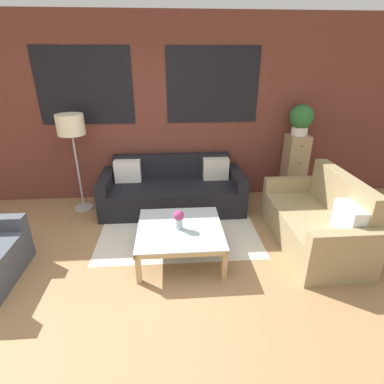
# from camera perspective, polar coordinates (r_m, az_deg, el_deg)

# --- Properties ---
(ground_plane) EXTENTS (16.00, 16.00, 0.00)m
(ground_plane) POSITION_cam_1_polar(r_m,az_deg,el_deg) (3.22, -8.55, -18.88)
(ground_plane) COLOR #9E754C
(wall_back_brick) EXTENTS (8.40, 0.09, 2.80)m
(wall_back_brick) POSITION_cam_1_polar(r_m,az_deg,el_deg) (4.86, -7.77, 14.80)
(wall_back_brick) COLOR brown
(wall_back_brick) RESTS_ON ground_plane
(rug) EXTENTS (2.13, 1.48, 0.00)m
(rug) POSITION_cam_1_polar(r_m,az_deg,el_deg) (4.19, -2.52, -7.20)
(rug) COLOR silver
(rug) RESTS_ON ground_plane
(couch_dark) EXTENTS (2.17, 0.88, 0.78)m
(couch_dark) POSITION_cam_1_polar(r_m,az_deg,el_deg) (4.70, -3.68, 0.23)
(couch_dark) COLOR black
(couch_dark) RESTS_ON ground_plane
(settee_vintage) EXTENTS (0.80, 1.60, 0.92)m
(settee_vintage) POSITION_cam_1_polar(r_m,az_deg,el_deg) (4.05, 22.65, -5.45)
(settee_vintage) COLOR #99845B
(settee_vintage) RESTS_ON ground_plane
(coffee_table) EXTENTS (0.98, 0.98, 0.38)m
(coffee_table) POSITION_cam_1_polar(r_m,az_deg,el_deg) (3.53, -2.30, -7.49)
(coffee_table) COLOR silver
(coffee_table) RESTS_ON ground_plane
(floor_lamp) EXTENTS (0.39, 0.39, 1.47)m
(floor_lamp) POSITION_cam_1_polar(r_m,az_deg,el_deg) (4.67, -22.04, 11.11)
(floor_lamp) COLOR #B2B2B7
(floor_lamp) RESTS_ON ground_plane
(drawer_cabinet) EXTENTS (0.33, 0.36, 1.07)m
(drawer_cabinet) POSITION_cam_1_polar(r_m,az_deg,el_deg) (5.24, 18.85, 4.52)
(drawer_cabinet) COLOR tan
(drawer_cabinet) RESTS_ON ground_plane
(potted_plant) EXTENTS (0.37, 0.37, 0.47)m
(potted_plant) POSITION_cam_1_polar(r_m,az_deg,el_deg) (5.05, 20.07, 12.97)
(potted_plant) COLOR silver
(potted_plant) RESTS_ON drawer_cabinet
(flower_vase) EXTENTS (0.12, 0.12, 0.23)m
(flower_vase) POSITION_cam_1_polar(r_m,az_deg,el_deg) (3.42, -2.52, -5.01)
(flower_vase) COLOR #ADBCC6
(flower_vase) RESTS_ON coffee_table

